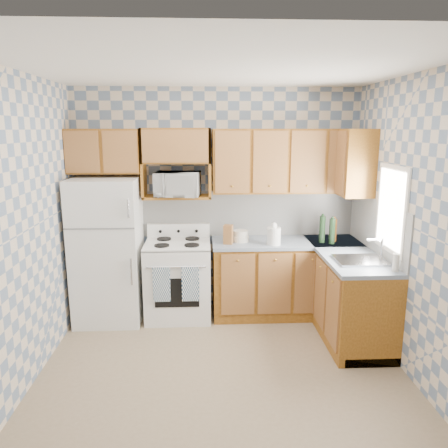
{
  "coord_description": "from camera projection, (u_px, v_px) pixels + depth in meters",
  "views": [
    {
      "loc": [
        -0.16,
        -3.68,
        2.22
      ],
      "look_at": [
        0.05,
        0.75,
        1.25
      ],
      "focal_mm": 35.0,
      "sensor_mm": 36.0,
      "label": 1
    }
  ],
  "objects": [
    {
      "name": "base_cabinets_right",
      "position": [
        345.0,
        293.0,
        4.83
      ],
      "size": [
        0.6,
        1.6,
        0.88
      ],
      "primitive_type": "cube",
      "color": "#5E3710",
      "rests_on": "floor"
    },
    {
      "name": "bottle_0",
      "position": [
        322.0,
        229.0,
        5.07
      ],
      "size": [
        0.07,
        0.07,
        0.31
      ],
      "primitive_type": "cylinder",
      "color": "black",
      "rests_on": "countertop_back"
    },
    {
      "name": "soap_bottle",
      "position": [
        396.0,
        263.0,
        4.05
      ],
      "size": [
        0.06,
        0.06,
        0.17
      ],
      "primitive_type": "cylinder",
      "color": "beige",
      "rests_on": "countertop_right"
    },
    {
      "name": "knife_block",
      "position": [
        228.0,
        234.0,
        5.02
      ],
      "size": [
        0.12,
        0.12,
        0.22
      ],
      "primitive_type": "cube",
      "rotation": [
        0.0,
        0.0,
        -0.25
      ],
      "color": "brown",
      "rests_on": "countertop_back"
    },
    {
      "name": "countertop_right",
      "position": [
        348.0,
        253.0,
        4.73
      ],
      "size": [
        0.63,
        1.6,
        0.04
      ],
      "primitive_type": "cube",
      "color": "slate",
      "rests_on": "base_cabinets_right"
    },
    {
      "name": "microwave_shelf",
      "position": [
        177.0,
        197.0,
        5.15
      ],
      "size": [
        0.8,
        0.33,
        0.03
      ],
      "primitive_type": "cube",
      "color": "#5E3710",
      "rests_on": "back_wall"
    },
    {
      "name": "upper_cabinets_fridge",
      "position": [
        104.0,
        151.0,
        4.99
      ],
      "size": [
        0.82,
        0.33,
        0.5
      ],
      "primitive_type": "cube",
      "color": "#5E3710",
      "rests_on": "back_wall"
    },
    {
      "name": "countertop_back",
      "position": [
        287.0,
        242.0,
        5.19
      ],
      "size": [
        1.77,
        0.63,
        0.04
      ],
      "primitive_type": "cube",
      "color": "slate",
      "rests_on": "base_cabinets_back"
    },
    {
      "name": "floor",
      "position": [
        222.0,
        372.0,
        4.08
      ],
      "size": [
        3.4,
        3.4,
        0.0
      ],
      "primitive_type": "plane",
      "color": "#7B674B",
      "rests_on": "ground"
    },
    {
      "name": "electric_kettle",
      "position": [
        274.0,
        236.0,
        4.98
      ],
      "size": [
        0.16,
        0.16,
        0.2
      ],
      "primitive_type": "cylinder",
      "color": "silver",
      "rests_on": "countertop_back"
    },
    {
      "name": "backsplash_back",
      "position": [
        249.0,
        213.0,
        5.39
      ],
      "size": [
        2.6,
        0.02,
        0.56
      ],
      "primitive_type": "cube",
      "color": "silver",
      "rests_on": "back_wall"
    },
    {
      "name": "cooktop",
      "position": [
        178.0,
        244.0,
        5.1
      ],
      "size": [
        0.76,
        0.65,
        0.02
      ],
      "primitive_type": "cube",
      "color": "silver",
      "rests_on": "stove_body"
    },
    {
      "name": "refrigerator",
      "position": [
        108.0,
        250.0,
        5.06
      ],
      "size": [
        0.75,
        0.7,
        1.68
      ],
      "primitive_type": "cube",
      "color": "silver",
      "rests_on": "floor"
    },
    {
      "name": "backsplash_right",
      "position": [
        376.0,
        226.0,
        4.68
      ],
      "size": [
        0.02,
        1.6,
        0.56
      ],
      "primitive_type": "cube",
      "color": "silver",
      "rests_on": "right_wall"
    },
    {
      "name": "back_wall",
      "position": [
        217.0,
        201.0,
        5.35
      ],
      "size": [
        3.4,
        0.02,
        2.7
      ],
      "primitive_type": "cube",
      "color": "slate",
      "rests_on": "ground"
    },
    {
      "name": "backguard",
      "position": [
        179.0,
        230.0,
        5.35
      ],
      "size": [
        0.76,
        0.08,
        0.17
      ],
      "primitive_type": "cube",
      "color": "silver",
      "rests_on": "cooktop"
    },
    {
      "name": "upper_cabinets_back",
      "position": [
        287.0,
        161.0,
        5.12
      ],
      "size": [
        1.75,
        0.33,
        0.74
      ],
      "primitive_type": "cube",
      "color": "#5E3710",
      "rests_on": "back_wall"
    },
    {
      "name": "stove_body",
      "position": [
        178.0,
        280.0,
        5.2
      ],
      "size": [
        0.76,
        0.65,
        0.9
      ],
      "primitive_type": "cube",
      "color": "silver",
      "rests_on": "floor"
    },
    {
      "name": "sink",
      "position": [
        359.0,
        261.0,
        4.38
      ],
      "size": [
        0.48,
        0.4,
        0.03
      ],
      "primitive_type": "cube",
      "color": "#B7B7BC",
      "rests_on": "countertop_right"
    },
    {
      "name": "base_cabinets_back",
      "position": [
        286.0,
        279.0,
        5.29
      ],
      "size": [
        1.75,
        0.6,
        0.88
      ],
      "primitive_type": "cube",
      "color": "#5E3710",
      "rests_on": "floor"
    },
    {
      "name": "right_wall",
      "position": [
        414.0,
        229.0,
        3.87
      ],
      "size": [
        0.02,
        3.2,
        2.7
      ],
      "primitive_type": "cube",
      "color": "slate",
      "rests_on": "ground"
    },
    {
      "name": "upper_cabinets_right",
      "position": [
        352.0,
        162.0,
        4.97
      ],
      "size": [
        0.33,
        0.7,
        0.74
      ],
      "primitive_type": "cube",
      "color": "#5E3710",
      "rests_on": "right_wall"
    },
    {
      "name": "dish_towel_left",
      "position": [
        162.0,
        284.0,
        4.84
      ],
      "size": [
        0.19,
        0.02,
        0.4
      ],
      "primitive_type": "cube",
      "color": "navy",
      "rests_on": "stove_body"
    },
    {
      "name": "microwave",
      "position": [
        178.0,
        184.0,
        5.06
      ],
      "size": [
        0.55,
        0.4,
        0.28
      ],
      "primitive_type": "imported",
      "rotation": [
        0.0,
        0.0,
        -0.11
      ],
      "color": "silver",
      "rests_on": "microwave_shelf"
    },
    {
      "name": "bottle_1",
      "position": [
        332.0,
        231.0,
        5.02
      ],
      "size": [
        0.07,
        0.07,
        0.29
      ],
      "primitive_type": "cylinder",
      "color": "black",
      "rests_on": "countertop_back"
    },
    {
      "name": "bottle_2",
      "position": [
        334.0,
        230.0,
        5.12
      ],
      "size": [
        0.07,
        0.07,
        0.27
      ],
      "primitive_type": "cylinder",
      "color": "#4E290E",
      "rests_on": "countertop_back"
    },
    {
      "name": "dish_towel_right",
      "position": [
        190.0,
        284.0,
        4.86
      ],
      "size": [
        0.19,
        0.02,
        0.4
      ],
      "primitive_type": "cube",
      "color": "navy",
      "rests_on": "stove_body"
    },
    {
      "name": "food_containers",
      "position": [
        241.0,
        236.0,
        5.13
      ],
      "size": [
        0.2,
        0.2,
        0.13
      ],
      "primitive_type": null,
      "color": "beige",
      "rests_on": "countertop_back"
    },
    {
      "name": "window",
      "position": [
        392.0,
        209.0,
        4.28
      ],
      "size": [
        0.02,
        0.66,
        0.86
      ],
      "primitive_type": "cube",
      "color": "silver",
      "rests_on": "right_wall"
    }
  ]
}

